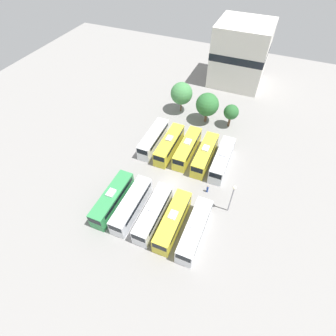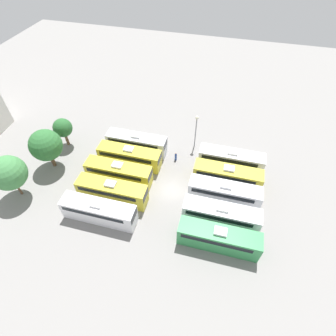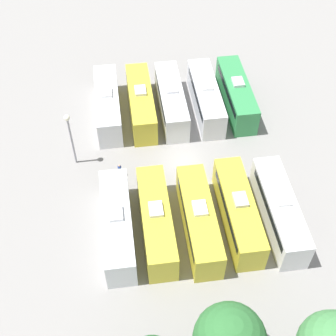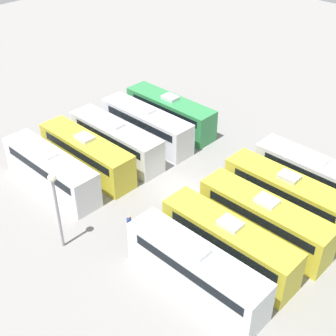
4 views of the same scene
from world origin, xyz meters
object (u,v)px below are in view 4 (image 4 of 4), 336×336
at_px(bus_6, 287,194).
at_px(bus_8, 229,242).
at_px(bus_1, 147,125).
at_px(bus_7, 265,219).
at_px(worker_person, 129,225).
at_px(bus_9, 196,268).
at_px(bus_2, 116,140).
at_px(bus_0, 170,112).
at_px(bus_5, 315,176).
at_px(light_pole, 55,198).
at_px(bus_4, 51,170).
at_px(bus_3, 87,154).

xyz_separation_m(bus_6, bus_8, (7.51, 0.04, 0.00)).
xyz_separation_m(bus_1, bus_7, (3.79, 16.46, 0.00)).
bearing_deg(bus_7, worker_person, -49.09).
xyz_separation_m(bus_7, bus_9, (7.27, -0.44, 0.00)).
bearing_deg(bus_2, bus_0, -179.32).
xyz_separation_m(bus_8, worker_person, (2.84, -7.26, -1.03)).
bearing_deg(bus_5, bus_8, -1.92).
height_order(bus_5, light_pole, light_pole).
bearing_deg(bus_4, bus_0, 179.25).
bearing_deg(bus_4, bus_7, 113.47).
relative_size(bus_1, worker_person, 6.39).
xyz_separation_m(bus_6, bus_9, (10.98, 0.01, 0.00)).
bearing_deg(bus_8, bus_3, -90.78).
xyz_separation_m(bus_0, worker_person, (13.99, 8.92, -1.03)).
bearing_deg(bus_5, bus_6, -6.43).
distance_m(bus_0, bus_1, 3.56).
distance_m(bus_4, bus_5, 22.28).
height_order(bus_5, bus_7, same).
distance_m(bus_3, bus_9, 16.56).
bearing_deg(bus_5, bus_9, -1.59).
relative_size(bus_1, bus_9, 1.00).
bearing_deg(bus_9, bus_5, 178.41).
height_order(bus_2, bus_7, same).
relative_size(bus_3, bus_6, 1.00).
bearing_deg(bus_1, bus_3, -0.99).
height_order(bus_7, bus_9, same).
bearing_deg(bus_6, bus_9, 0.05).
bearing_deg(light_pole, bus_3, -139.17).
bearing_deg(bus_0, worker_person, 32.53).
bearing_deg(light_pole, bus_7, 137.48).
height_order(bus_0, bus_5, same).
xyz_separation_m(bus_0, light_pole, (18.40, 6.46, 2.75)).
bearing_deg(bus_0, bus_5, 90.23).
bearing_deg(light_pole, worker_person, 150.78).
xyz_separation_m(bus_4, bus_6, (-11.00, 16.33, 0.00)).
relative_size(bus_0, bus_3, 1.00).
distance_m(bus_1, bus_6, 16.01).
height_order(bus_8, worker_person, bus_8).
relative_size(bus_5, bus_6, 1.00).
relative_size(bus_6, light_pole, 1.61).
relative_size(bus_9, worker_person, 6.39).
bearing_deg(bus_2, bus_4, -2.25).
bearing_deg(bus_7, bus_5, -179.77).
distance_m(bus_3, bus_6, 17.71).
distance_m(bus_4, light_pole, 8.12).
height_order(bus_0, bus_7, same).
bearing_deg(light_pole, bus_9, 111.29).
relative_size(bus_0, light_pole, 1.61).
xyz_separation_m(bus_0, bus_1, (3.56, 0.13, 0.00)).
height_order(bus_1, bus_8, same).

